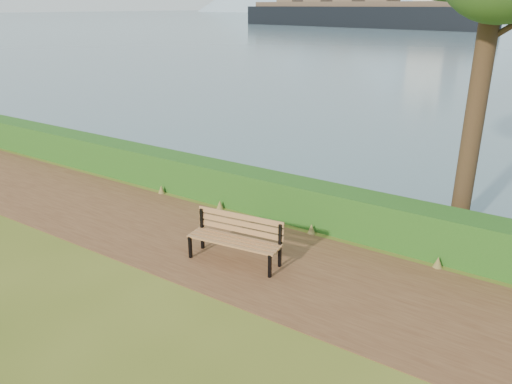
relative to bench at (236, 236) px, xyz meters
The scene contains 5 objects.
ground 1.07m from the bench, behind, with size 140.00×140.00×0.00m, color #4F5B1A.
path 1.11m from the bench, 163.05° to the left, with size 40.00×3.40×0.01m, color brown.
hedge 2.73m from the bench, 109.42° to the left, with size 32.00×0.85×1.00m, color #144112.
bench is the anchor object (origin of this frame).
cargo_ship 121.27m from the bench, 111.18° to the left, with size 66.48×22.96×19.95m.
Camera 1 is at (6.43, -7.48, 5.02)m, focal length 35.00 mm.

